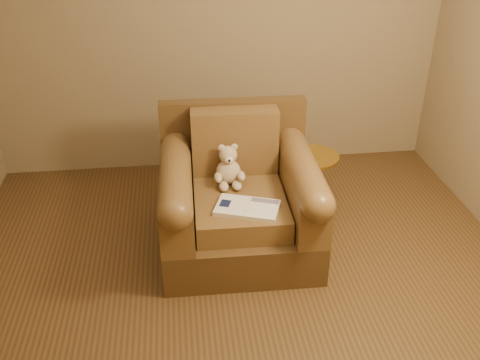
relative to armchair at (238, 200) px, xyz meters
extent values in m
plane|color=brown|center=(-0.03, -0.66, -0.38)|extent=(4.00, 4.00, 0.00)
cube|color=#8C7756|center=(-0.03, 1.34, 0.97)|extent=(4.00, 0.02, 2.70)
cube|color=#50371A|center=(0.00, -0.05, -0.23)|extent=(1.12, 1.06, 0.31)
cube|color=#50371A|center=(0.01, 0.42, 0.27)|extent=(1.10, 0.13, 0.68)
cube|color=brown|center=(0.00, -0.10, 0.01)|extent=(0.65, 0.78, 0.16)
cube|color=brown|center=(0.01, 0.28, 0.34)|extent=(0.64, 0.19, 0.49)
cube|color=brown|center=(-0.44, -0.09, 0.10)|extent=(0.24, 0.94, 0.35)
cube|color=brown|center=(0.44, -0.11, 0.10)|extent=(0.24, 0.94, 0.35)
cylinder|color=brown|center=(-0.44, -0.09, 0.28)|extent=(0.24, 0.94, 0.22)
cylinder|color=brown|center=(0.44, -0.11, 0.28)|extent=(0.24, 0.94, 0.22)
ellipsoid|color=tan|center=(-0.06, 0.11, 0.18)|extent=(0.18, 0.16, 0.19)
sphere|color=tan|center=(-0.06, 0.12, 0.31)|extent=(0.13, 0.13, 0.13)
ellipsoid|color=tan|center=(-0.11, 0.12, 0.36)|extent=(0.05, 0.03, 0.05)
ellipsoid|color=tan|center=(-0.01, 0.12, 0.36)|extent=(0.05, 0.03, 0.05)
ellipsoid|color=beige|center=(-0.06, 0.05, 0.30)|extent=(0.06, 0.04, 0.05)
sphere|color=black|center=(-0.06, 0.03, 0.30)|extent=(0.02, 0.02, 0.02)
ellipsoid|color=tan|center=(-0.14, 0.03, 0.18)|extent=(0.06, 0.12, 0.06)
ellipsoid|color=tan|center=(0.02, 0.03, 0.18)|extent=(0.06, 0.12, 0.06)
ellipsoid|color=tan|center=(-0.11, 0.00, 0.12)|extent=(0.07, 0.12, 0.06)
ellipsoid|color=tan|center=(-0.01, 0.00, 0.12)|extent=(0.07, 0.12, 0.06)
cube|color=beige|center=(0.03, -0.28, 0.10)|extent=(0.48, 0.38, 0.03)
cube|color=white|center=(-0.07, -0.25, 0.12)|extent=(0.28, 0.30, 0.00)
cube|color=white|center=(0.12, -0.32, 0.12)|extent=(0.28, 0.30, 0.00)
cube|color=beige|center=(0.03, -0.28, 0.12)|extent=(0.09, 0.24, 0.00)
cube|color=#0F1638|center=(-0.12, -0.23, 0.12)|extent=(0.09, 0.11, 0.00)
cube|color=slate|center=(0.15, -0.24, 0.12)|extent=(0.20, 0.11, 0.00)
cylinder|color=gold|center=(0.61, 0.28, -0.37)|extent=(0.32, 0.32, 0.02)
cylinder|color=gold|center=(0.61, 0.28, -0.10)|extent=(0.03, 0.03, 0.52)
cylinder|color=gold|center=(0.61, 0.28, 0.17)|extent=(0.40, 0.40, 0.02)
cylinder|color=gold|center=(0.61, 0.28, 0.16)|extent=(0.03, 0.03, 0.02)
camera|label=1|loc=(-0.39, -3.28, 2.04)|focal=40.00mm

